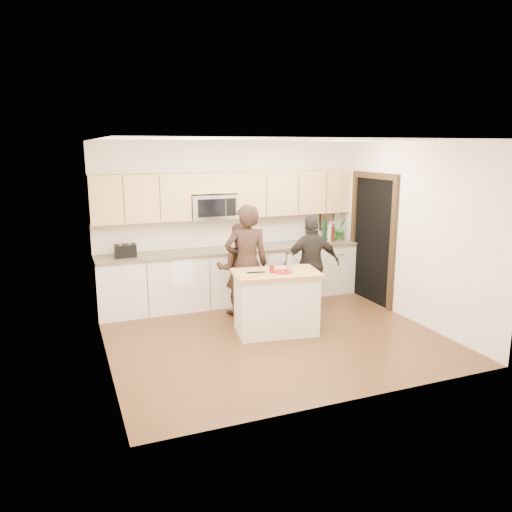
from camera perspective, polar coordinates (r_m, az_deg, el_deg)
name	(u,v)px	position (r m, az deg, el deg)	size (l,w,h in m)	color
floor	(273,335)	(7.16, 1.90, -9.06)	(4.50, 4.50, 0.00)	#50301B
room_shell	(273,214)	(6.72, 2.01, 4.80)	(4.52, 4.02, 2.71)	beige
back_cabinetry	(233,275)	(8.51, -2.61, -2.22)	(4.50, 0.66, 0.94)	beige
upper_cabinetry	(232,194)	(8.42, -2.81, 7.11)	(4.50, 0.33, 0.75)	tan
microwave	(213,206)	(8.30, -4.97, 5.66)	(0.76, 0.41, 0.40)	silver
doorway	(373,235)	(8.67, 13.19, 2.38)	(0.06, 1.25, 2.20)	black
framed_picture	(327,220)	(9.41, 8.07, 4.11)	(0.30, 0.03, 0.38)	black
dish_towel	(180,264)	(8.01, -8.63, -0.86)	(0.34, 0.60, 0.48)	white
island	(276,302)	(7.13, 2.31, -5.28)	(1.29, 0.87, 0.90)	beige
red_plate	(283,272)	(6.97, 3.08, -1.82)	(0.26, 0.26, 0.02)	maroon
box_grater	(289,261)	(7.01, 3.81, -0.57)	(0.09, 0.05, 0.26)	silver
drink_glass	(272,269)	(6.94, 1.79, -1.51)	(0.07, 0.07, 0.10)	maroon
cutting_board	(249,276)	(6.75, -0.77, -2.26)	(0.28, 0.18, 0.02)	tan
tongs	(256,272)	(6.85, -0.02, -1.88)	(0.26, 0.03, 0.02)	black
knife	(258,275)	(6.74, 0.23, -2.17)	(0.21, 0.02, 0.01)	silver
toaster	(125,251)	(7.98, -14.71, 0.59)	(0.33, 0.22, 0.20)	black
bottle_cluster	(323,231)	(9.13, 7.66, 2.82)	(0.62, 0.28, 0.42)	black
orchid	(341,229)	(9.28, 9.66, 3.10)	(0.23, 0.18, 0.41)	#2F7736
woman_left	(247,265)	(7.41, -1.08, -0.98)	(0.66, 0.43, 1.81)	black
woman_center	(239,269)	(7.86, -2.01, -1.52)	(0.71, 0.55, 1.46)	#302118
woman_right	(312,264)	(8.03, 6.38, -0.91)	(0.91, 0.38, 1.56)	black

